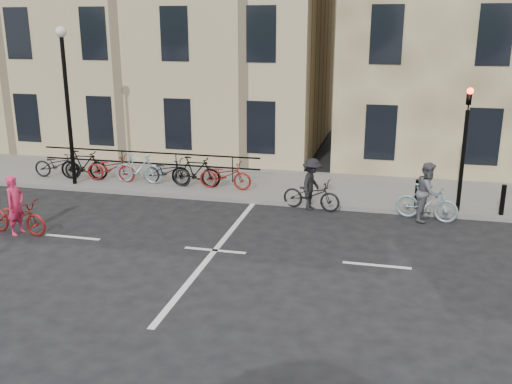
% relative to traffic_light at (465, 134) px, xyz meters
% --- Properties ---
extents(ground, '(120.00, 120.00, 0.00)m').
position_rel_traffic_light_xyz_m(ground, '(-6.20, -4.34, -2.45)').
color(ground, black).
rests_on(ground, ground).
extents(sidewalk, '(46.00, 4.00, 0.15)m').
position_rel_traffic_light_xyz_m(sidewalk, '(-10.20, 1.66, -2.38)').
color(sidewalk, slate).
rests_on(sidewalk, ground).
extents(building_west, '(20.00, 10.00, 10.00)m').
position_rel_traffic_light_xyz_m(building_west, '(-15.20, 8.66, 2.70)').
color(building_west, '#CBB389').
rests_on(building_west, sidewalk).
extents(traffic_light, '(0.18, 0.30, 3.90)m').
position_rel_traffic_light_xyz_m(traffic_light, '(0.00, 0.00, 0.00)').
color(traffic_light, black).
rests_on(traffic_light, sidewalk).
extents(lamp_post, '(0.36, 0.36, 5.28)m').
position_rel_traffic_light_xyz_m(lamp_post, '(-12.70, 0.06, 1.04)').
color(lamp_post, black).
rests_on(lamp_post, sidewalk).
extents(bollard_east, '(0.14, 0.14, 0.90)m').
position_rel_traffic_light_xyz_m(bollard_east, '(-1.20, -0.09, -1.85)').
color(bollard_east, black).
rests_on(bollard_east, sidewalk).
extents(bollard_west, '(0.14, 0.14, 0.90)m').
position_rel_traffic_light_xyz_m(bollard_west, '(1.20, -0.09, -1.85)').
color(bollard_west, black).
rests_on(bollard_west, sidewalk).
extents(parked_bikes, '(8.30, 1.23, 1.05)m').
position_rel_traffic_light_xyz_m(parked_bikes, '(-10.55, 0.70, -1.81)').
color(parked_bikes, black).
rests_on(parked_bikes, sidewalk).
extents(cyclist_pink, '(1.87, 0.77, 1.63)m').
position_rel_traffic_light_xyz_m(cyclist_pink, '(-11.78, -4.42, -1.89)').
color(cyclist_pink, maroon).
rests_on(cyclist_pink, ground).
extents(cyclist_grey, '(1.85, 0.97, 1.72)m').
position_rel_traffic_light_xyz_m(cyclist_grey, '(-0.94, -0.67, -1.76)').
color(cyclist_grey, '#89A8B3').
rests_on(cyclist_grey, ground).
extents(cyclist_dark, '(1.89, 1.13, 1.61)m').
position_rel_traffic_light_xyz_m(cyclist_dark, '(-4.33, -0.44, -1.82)').
color(cyclist_dark, black).
rests_on(cyclist_dark, ground).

